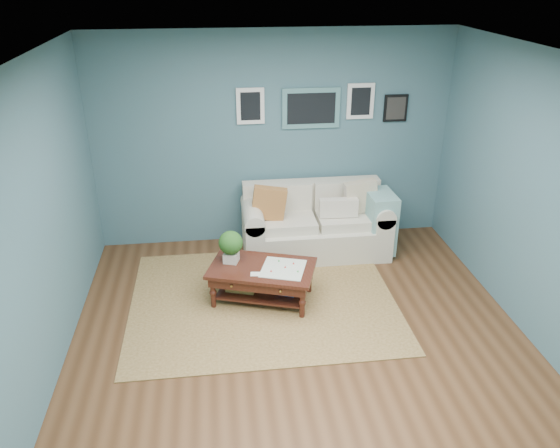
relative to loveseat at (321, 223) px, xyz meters
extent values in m
plane|color=brown|center=(-0.55, -2.02, -0.39)|extent=(5.00, 5.00, 0.00)
plane|color=white|center=(-0.55, -2.02, 2.31)|extent=(5.00, 5.00, 0.00)
cube|color=#476B79|center=(-0.55, 0.48, 0.96)|extent=(4.50, 0.02, 2.70)
cube|color=#476B79|center=(-2.80, -2.02, 0.96)|extent=(0.02, 5.00, 2.70)
cube|color=#476B79|center=(1.70, -2.02, 0.96)|extent=(0.02, 5.00, 2.70)
cube|color=slate|center=(-0.08, 0.45, 1.36)|extent=(0.72, 0.03, 0.50)
cube|color=black|center=(-0.08, 0.43, 1.36)|extent=(0.60, 0.01, 0.38)
cube|color=white|center=(-0.83, 0.45, 1.41)|extent=(0.34, 0.03, 0.44)
cube|color=white|center=(0.54, 0.45, 1.43)|extent=(0.34, 0.03, 0.44)
cube|color=black|center=(1.00, 0.45, 1.33)|extent=(0.30, 0.03, 0.34)
cube|color=brown|center=(-0.85, -1.08, -0.38)|extent=(2.88, 2.30, 0.01)
cube|color=beige|center=(-0.08, -0.03, -0.19)|extent=(1.35, 0.84, 0.40)
cube|color=beige|center=(-0.08, 0.29, 0.24)|extent=(1.77, 0.21, 0.46)
cube|color=beige|center=(-0.87, -0.03, -0.10)|extent=(0.23, 0.84, 0.59)
cube|color=beige|center=(0.71, -0.03, -0.10)|extent=(0.23, 0.84, 0.59)
cylinder|color=beige|center=(-0.87, -0.03, 0.20)|extent=(0.25, 0.84, 0.25)
cylinder|color=beige|center=(0.71, -0.03, 0.20)|extent=(0.25, 0.84, 0.25)
cube|color=beige|center=(-0.44, -0.09, 0.07)|extent=(0.69, 0.53, 0.12)
cube|color=beige|center=(0.28, -0.09, 0.07)|extent=(0.69, 0.53, 0.12)
cube|color=beige|center=(-0.44, 0.17, 0.30)|extent=(0.69, 0.11, 0.34)
cube|color=beige|center=(0.28, 0.17, 0.30)|extent=(0.69, 0.11, 0.34)
cube|color=#BA5E36|center=(-0.67, -0.08, 0.34)|extent=(0.46, 0.16, 0.45)
cube|color=beige|center=(0.49, -0.02, 0.34)|extent=(0.45, 0.17, 0.44)
cube|color=beige|center=(0.18, -0.13, 0.26)|extent=(0.48, 0.11, 0.23)
cube|color=#87C0B5|center=(0.71, -0.15, 0.05)|extent=(0.32, 0.52, 0.76)
cube|color=#37110C|center=(-0.86, -1.06, 0.01)|extent=(1.26, 0.97, 0.04)
cube|color=#37110C|center=(-0.86, -1.06, -0.06)|extent=(1.17, 0.87, 0.11)
cube|color=#37110C|center=(-0.86, -1.06, -0.29)|extent=(1.05, 0.76, 0.02)
sphere|color=gold|center=(-1.20, -1.26, -0.06)|extent=(0.03, 0.03, 0.03)
sphere|color=gold|center=(-0.70, -1.42, -0.06)|extent=(0.03, 0.03, 0.03)
cylinder|color=#37110C|center=(-1.39, -1.14, -0.20)|extent=(0.06, 0.06, 0.38)
cylinder|color=#37110C|center=(-0.48, -1.45, -0.20)|extent=(0.06, 0.06, 0.38)
cylinder|color=#37110C|center=(-1.23, -0.67, -0.20)|extent=(0.06, 0.06, 0.38)
cylinder|color=#37110C|center=(-0.32, -0.97, -0.20)|extent=(0.06, 0.06, 0.38)
cube|color=silver|center=(-1.18, -0.90, 0.08)|extent=(0.19, 0.19, 0.11)
sphere|color=#1A5216|center=(-1.18, -0.90, 0.26)|extent=(0.26, 0.26, 0.26)
cube|color=white|center=(-0.63, -1.13, 0.03)|extent=(0.56, 0.56, 0.01)
cube|color=#A28547|center=(-1.08, -0.99, -0.18)|extent=(0.37, 0.31, 0.19)
cube|color=#274E99|center=(-0.60, -1.12, -0.22)|extent=(0.26, 0.23, 0.10)
camera|label=1|loc=(-1.30, -6.13, 2.98)|focal=35.00mm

